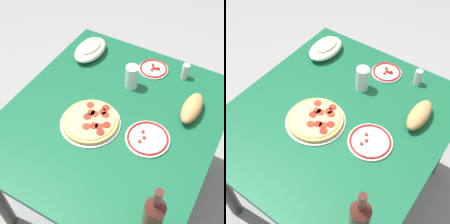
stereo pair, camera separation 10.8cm
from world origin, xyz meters
The scene contains 10 objects.
ground_plane centered at (0.00, 0.00, 0.00)m, with size 8.00×8.00×0.00m, color gray.
dining_table centered at (0.00, 0.00, 0.63)m, with size 1.11×1.00×0.76m.
pepperoni_pizza centered at (0.09, -0.07, 0.77)m, with size 0.29×0.29×0.03m.
baked_pasta_dish centered at (-0.35, -0.34, 0.80)m, with size 0.24×0.15×0.08m.
wine_bottle centered at (0.42, 0.39, 0.90)m, with size 0.07×0.07×0.33m.
water_glass centered at (-0.23, -0.01, 0.82)m, with size 0.07×0.07×0.13m, color silver.
side_plate_near centered at (-0.40, 0.04, 0.77)m, with size 0.16×0.16×0.02m.
side_plate_far centered at (0.04, 0.21, 0.77)m, with size 0.20×0.20×0.02m.
bread_loaf centered at (-0.20, 0.33, 0.80)m, with size 0.21×0.09×0.08m, color tan.
spice_shaker centered at (-0.43, 0.21, 0.80)m, with size 0.04×0.04×0.09m.
Camera 1 is at (0.83, 0.47, 1.90)m, focal length 49.37 mm.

